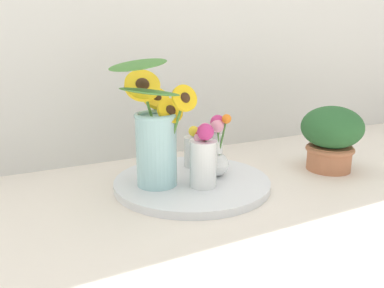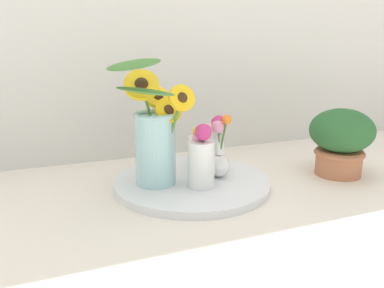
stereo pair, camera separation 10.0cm
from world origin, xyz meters
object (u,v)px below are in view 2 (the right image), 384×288
object	(u,v)px
mason_jar_sunflowers	(154,136)
vase_small_back	(199,147)
vase_small_center	(201,158)
potted_plant	(341,139)
vase_bulb_right	(219,151)
serving_tray	(192,182)

from	to	relation	value
mason_jar_sunflowers	vase_small_back	size ratio (longest dim) A/B	2.42
vase_small_center	potted_plant	bearing A→B (deg)	-1.55
vase_small_back	potted_plant	size ratio (longest dim) A/B	0.70
vase_bulb_right	vase_small_center	bearing A→B (deg)	-146.91
mason_jar_sunflowers	vase_bulb_right	xyz separation A→B (m)	(0.18, -0.01, -0.06)
potted_plant	mason_jar_sunflowers	bearing A→B (deg)	172.42
serving_tray	mason_jar_sunflowers	size ratio (longest dim) A/B	1.26
serving_tray	mason_jar_sunflowers	world-z (taller)	mason_jar_sunflowers
mason_jar_sunflowers	vase_small_center	bearing A→B (deg)	-30.08
vase_bulb_right	vase_small_back	xyz separation A→B (m)	(-0.01, 0.10, -0.01)
serving_tray	vase_bulb_right	xyz separation A→B (m)	(0.07, -0.01, 0.08)
vase_small_center	serving_tray	bearing A→B (deg)	92.08
mason_jar_sunflowers	vase_bulb_right	distance (m)	0.19
vase_bulb_right	vase_small_back	distance (m)	0.11
serving_tray	potted_plant	bearing A→B (deg)	-8.90
vase_small_center	vase_small_back	distance (m)	0.16
serving_tray	mason_jar_sunflowers	bearing A→B (deg)	178.22
mason_jar_sunflowers	vase_small_center	xyz separation A→B (m)	(0.10, -0.06, -0.05)
serving_tray	vase_bulb_right	size ratio (longest dim) A/B	2.36
serving_tray	potted_plant	distance (m)	0.46
vase_bulb_right	potted_plant	xyz separation A→B (m)	(0.37, -0.06, 0.02)
mason_jar_sunflowers	potted_plant	distance (m)	0.55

